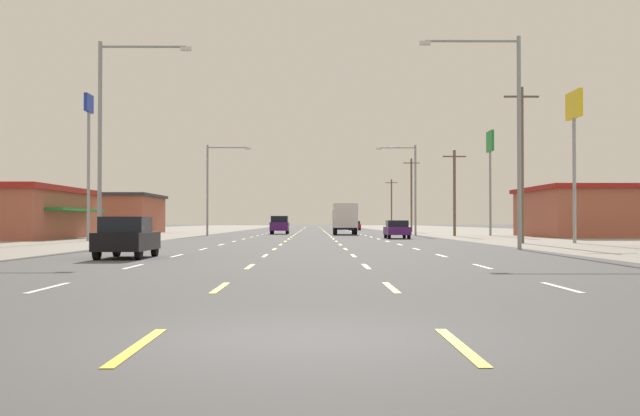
{
  "coord_description": "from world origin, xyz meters",
  "views": [
    {
      "loc": [
        0.15,
        -9.02,
        1.36
      ],
      "look_at": [
        0.64,
        45.89,
        2.32
      ],
      "focal_mm": 43.93,
      "sensor_mm": 36.0,
      "label": 1
    }
  ],
  "objects_px": {
    "pole_sign_left_row_1": "(89,137)",
    "streetlight_left_row_1": "(212,182)",
    "streetlight_left_row_0": "(109,128)",
    "streetlight_right_row_1": "(411,183)",
    "sedan_far_right_far": "(355,225)",
    "streetlight_right_row_0": "(508,125)",
    "hatchback_far_left_nearest": "(127,237)",
    "pole_sign_right_row_1": "(574,124)",
    "suv_inner_left_midfar": "(280,225)",
    "box_truck_inner_right_mid": "(345,217)",
    "sedan_far_right_near": "(397,229)",
    "pole_sign_right_row_2": "(490,154)"
  },
  "relations": [
    {
      "from": "pole_sign_left_row_1",
      "to": "streetlight_left_row_1",
      "type": "xyz_separation_m",
      "value": [
        6.02,
        21.0,
        -2.11
      ]
    },
    {
      "from": "pole_sign_left_row_1",
      "to": "streetlight_left_row_0",
      "type": "height_order",
      "value": "pole_sign_left_row_1"
    },
    {
      "from": "streetlight_left_row_0",
      "to": "streetlight_right_row_1",
      "type": "bearing_deg",
      "value": 63.18
    },
    {
      "from": "sedan_far_right_far",
      "to": "streetlight_right_row_0",
      "type": "xyz_separation_m",
      "value": [
        2.88,
        -86.51,
        5.31
      ]
    },
    {
      "from": "hatchback_far_left_nearest",
      "to": "pole_sign_right_row_1",
      "type": "relative_size",
      "value": 0.4
    },
    {
      "from": "suv_inner_left_midfar",
      "to": "streetlight_left_row_0",
      "type": "distance_m",
      "value": 48.58
    },
    {
      "from": "box_truck_inner_right_mid",
      "to": "streetlight_right_row_1",
      "type": "xyz_separation_m",
      "value": [
        6.23,
        -6.33,
        3.31
      ]
    },
    {
      "from": "sedan_far_right_near",
      "to": "suv_inner_left_midfar",
      "type": "height_order",
      "value": "suv_inner_left_midfar"
    },
    {
      "from": "hatchback_far_left_nearest",
      "to": "pole_sign_right_row_2",
      "type": "height_order",
      "value": "pole_sign_right_row_2"
    },
    {
      "from": "sedan_far_right_far",
      "to": "sedan_far_right_near",
      "type": "bearing_deg",
      "value": -89.89
    },
    {
      "from": "streetlight_right_row_0",
      "to": "streetlight_right_row_1",
      "type": "bearing_deg",
      "value": 89.85
    },
    {
      "from": "pole_sign_left_row_1",
      "to": "streetlight_left_row_0",
      "type": "distance_m",
      "value": 18.49
    },
    {
      "from": "sedan_far_right_near",
      "to": "suv_inner_left_midfar",
      "type": "bearing_deg",
      "value": 114.21
    },
    {
      "from": "pole_sign_right_row_1",
      "to": "streetlight_right_row_0",
      "type": "distance_m",
      "value": 13.7
    },
    {
      "from": "pole_sign_right_row_2",
      "to": "streetlight_right_row_1",
      "type": "height_order",
      "value": "pole_sign_right_row_2"
    },
    {
      "from": "sedan_far_right_near",
      "to": "pole_sign_right_row_1",
      "type": "bearing_deg",
      "value": -53.33
    },
    {
      "from": "streetlight_right_row_0",
      "to": "streetlight_left_row_1",
      "type": "relative_size",
      "value": 1.17
    },
    {
      "from": "box_truck_inner_right_mid",
      "to": "sedan_far_right_far",
      "type": "height_order",
      "value": "box_truck_inner_right_mid"
    },
    {
      "from": "streetlight_left_row_0",
      "to": "pole_sign_right_row_1",
      "type": "bearing_deg",
      "value": 23.75
    },
    {
      "from": "suv_inner_left_midfar",
      "to": "streetlight_right_row_0",
      "type": "relative_size",
      "value": 0.47
    },
    {
      "from": "streetlight_right_row_0",
      "to": "pole_sign_right_row_1",
      "type": "bearing_deg",
      "value": 58.6
    },
    {
      "from": "sedan_far_right_far",
      "to": "pole_sign_right_row_1",
      "type": "bearing_deg",
      "value": -82.42
    },
    {
      "from": "streetlight_right_row_1",
      "to": "suv_inner_left_midfar",
      "type": "bearing_deg",
      "value": 144.29
    },
    {
      "from": "hatchback_far_left_nearest",
      "to": "streetlight_left_row_0",
      "type": "relative_size",
      "value": 0.39
    },
    {
      "from": "suv_inner_left_midfar",
      "to": "sedan_far_right_far",
      "type": "relative_size",
      "value": 1.09
    },
    {
      "from": "streetlight_right_row_0",
      "to": "streetlight_left_row_1",
      "type": "distance_m",
      "value": 43.01
    },
    {
      "from": "pole_sign_right_row_2",
      "to": "streetlight_left_row_1",
      "type": "distance_m",
      "value": 27.32
    },
    {
      "from": "sedan_far_right_near",
      "to": "streetlight_left_row_1",
      "type": "bearing_deg",
      "value": 140.65
    },
    {
      "from": "hatchback_far_left_nearest",
      "to": "streetlight_left_row_1",
      "type": "bearing_deg",
      "value": 93.53
    },
    {
      "from": "hatchback_far_left_nearest",
      "to": "pole_sign_right_row_1",
      "type": "distance_m",
      "value": 31.78
    },
    {
      "from": "suv_inner_left_midfar",
      "to": "pole_sign_right_row_2",
      "type": "bearing_deg",
      "value": -23.96
    },
    {
      "from": "sedan_far_right_near",
      "to": "pole_sign_right_row_1",
      "type": "distance_m",
      "value": 17.84
    },
    {
      "from": "pole_sign_right_row_1",
      "to": "streetlight_left_row_0",
      "type": "xyz_separation_m",
      "value": [
        -26.42,
        -11.62,
        -1.69
      ]
    },
    {
      "from": "pole_sign_right_row_1",
      "to": "streetlight_left_row_1",
      "type": "bearing_deg",
      "value": 134.56
    },
    {
      "from": "pole_sign_left_row_1",
      "to": "streetlight_left_row_0",
      "type": "relative_size",
      "value": 1.03
    },
    {
      "from": "hatchback_far_left_nearest",
      "to": "sedan_far_right_far",
      "type": "relative_size",
      "value": 0.87
    },
    {
      "from": "sedan_far_right_far",
      "to": "streetlight_right_row_0",
      "type": "relative_size",
      "value": 0.43
    },
    {
      "from": "pole_sign_right_row_1",
      "to": "streetlight_right_row_1",
      "type": "xyz_separation_m",
      "value": [
        -6.99,
        26.8,
        -2.4
      ]
    },
    {
      "from": "streetlight_left_row_0",
      "to": "streetlight_right_row_1",
      "type": "height_order",
      "value": "streetlight_left_row_0"
    },
    {
      "from": "pole_sign_right_row_1",
      "to": "sedan_far_right_far",
      "type": "bearing_deg",
      "value": 97.58
    },
    {
      "from": "suv_inner_left_midfar",
      "to": "pole_sign_right_row_1",
      "type": "xyz_separation_m",
      "value": [
        20.23,
        -36.32,
        6.52
      ]
    },
    {
      "from": "box_truck_inner_right_mid",
      "to": "pole_sign_right_row_2",
      "type": "bearing_deg",
      "value": -23.71
    },
    {
      "from": "streetlight_right_row_0",
      "to": "pole_sign_left_row_1",
      "type": "bearing_deg",
      "value": 145.47
    },
    {
      "from": "pole_sign_right_row_1",
      "to": "streetlight_left_row_0",
      "type": "bearing_deg",
      "value": -156.25
    },
    {
      "from": "streetlight_left_row_0",
      "to": "pole_sign_right_row_2",
      "type": "bearing_deg",
      "value": 54.83
    },
    {
      "from": "sedan_far_right_near",
      "to": "pole_sign_right_row_2",
      "type": "distance_m",
      "value": 18.81
    },
    {
      "from": "pole_sign_left_row_1",
      "to": "pole_sign_right_row_1",
      "type": "height_order",
      "value": "pole_sign_left_row_1"
    },
    {
      "from": "pole_sign_left_row_1",
      "to": "sedan_far_right_near",
      "type": "bearing_deg",
      "value": 18.23
    },
    {
      "from": "suv_inner_left_midfar",
      "to": "pole_sign_left_row_1",
      "type": "relative_size",
      "value": 0.47
    },
    {
      "from": "box_truck_inner_right_mid",
      "to": "pole_sign_right_row_1",
      "type": "xyz_separation_m",
      "value": [
        13.22,
        -33.13,
        5.71
      ]
    }
  ]
}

